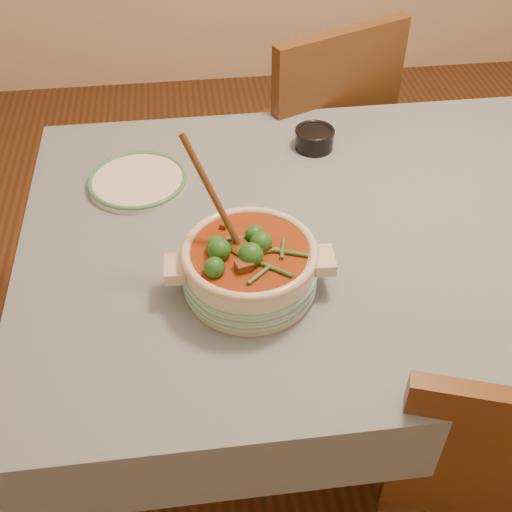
# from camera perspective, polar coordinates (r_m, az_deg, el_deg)

# --- Properties ---
(floor) EXTENTS (4.50, 4.50, 0.00)m
(floor) POSITION_cam_1_polar(r_m,az_deg,el_deg) (2.09, 8.41, -13.25)
(floor) COLOR #3F2712
(floor) RESTS_ON ground
(dining_table) EXTENTS (1.68, 1.08, 0.76)m
(dining_table) POSITION_cam_1_polar(r_m,az_deg,el_deg) (1.59, 10.78, 0.36)
(dining_table) COLOR brown
(dining_table) RESTS_ON floor
(stew_casserole) EXTENTS (0.35, 0.28, 0.33)m
(stew_casserole) POSITION_cam_1_polar(r_m,az_deg,el_deg) (1.30, -0.56, -0.71)
(stew_casserole) COLOR beige
(stew_casserole) RESTS_ON dining_table
(white_plate) EXTENTS (0.31, 0.31, 0.02)m
(white_plate) POSITION_cam_1_polar(r_m,az_deg,el_deg) (1.65, -10.47, 6.59)
(white_plate) COLOR silver
(white_plate) RESTS_ON dining_table
(condiment_bowl) EXTENTS (0.11, 0.11, 0.06)m
(condiment_bowl) POSITION_cam_1_polar(r_m,az_deg,el_deg) (1.76, 5.22, 10.45)
(condiment_bowl) COLOR black
(condiment_bowl) RESTS_ON dining_table
(chair_far) EXTENTS (0.59, 0.59, 0.97)m
(chair_far) POSITION_cam_1_polar(r_m,az_deg,el_deg) (2.20, 5.04, 10.30)
(chair_far) COLOR #55371A
(chair_far) RESTS_ON floor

